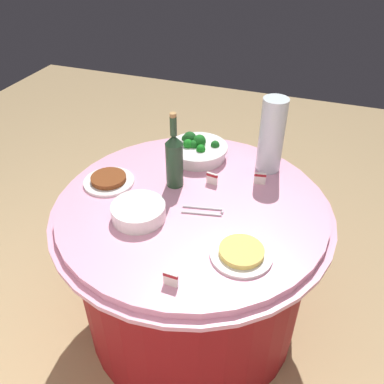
{
  "coord_description": "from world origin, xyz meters",
  "views": [
    {
      "loc": [
        -0.44,
        1.23,
        1.75
      ],
      "look_at": [
        0.0,
        0.0,
        0.79
      ],
      "focal_mm": 37.73,
      "sensor_mm": 36.0,
      "label": 1
    }
  ],
  "objects_px": {
    "serving_tongs": "(204,211)",
    "label_placard_mid": "(171,279)",
    "label_placard_front": "(260,178)",
    "broccoli_bowl": "(198,150)",
    "food_plate_stir_fry": "(109,180)",
    "plate_stack": "(139,211)",
    "wine_bottle": "(174,159)",
    "label_placard_rear": "(212,178)",
    "food_plate_noodles": "(241,253)",
    "decorative_fruit_vase": "(271,139)"
  },
  "relations": [
    {
      "from": "food_plate_noodles",
      "to": "label_placard_mid",
      "type": "distance_m",
      "value": 0.27
    },
    {
      "from": "label_placard_rear",
      "to": "label_placard_mid",
      "type": "bearing_deg",
      "value": 94.39
    },
    {
      "from": "label_placard_front",
      "to": "plate_stack",
      "type": "bearing_deg",
      "value": 44.18
    },
    {
      "from": "plate_stack",
      "to": "wine_bottle",
      "type": "xyz_separation_m",
      "value": [
        -0.05,
        -0.26,
        0.1
      ]
    },
    {
      "from": "broccoli_bowl",
      "to": "plate_stack",
      "type": "relative_size",
      "value": 1.33
    },
    {
      "from": "plate_stack",
      "to": "label_placard_mid",
      "type": "distance_m",
      "value": 0.37
    },
    {
      "from": "plate_stack",
      "to": "label_placard_front",
      "type": "xyz_separation_m",
      "value": [
        -0.39,
        -0.38,
        0.0
      ]
    },
    {
      "from": "serving_tongs",
      "to": "food_plate_stir_fry",
      "type": "distance_m",
      "value": 0.46
    },
    {
      "from": "broccoli_bowl",
      "to": "plate_stack",
      "type": "height_order",
      "value": "broccoli_bowl"
    },
    {
      "from": "decorative_fruit_vase",
      "to": "serving_tongs",
      "type": "xyz_separation_m",
      "value": [
        0.18,
        0.4,
        -0.15
      ]
    },
    {
      "from": "label_placard_front",
      "to": "label_placard_mid",
      "type": "height_order",
      "value": "same"
    },
    {
      "from": "food_plate_stir_fry",
      "to": "wine_bottle",
      "type": "bearing_deg",
      "value": -162.56
    },
    {
      "from": "label_placard_mid",
      "to": "food_plate_noodles",
      "type": "bearing_deg",
      "value": -131.49
    },
    {
      "from": "food_plate_noodles",
      "to": "label_placard_mid",
      "type": "relative_size",
      "value": 4.0
    },
    {
      "from": "broccoli_bowl",
      "to": "label_placard_mid",
      "type": "bearing_deg",
      "value": 102.87
    },
    {
      "from": "decorative_fruit_vase",
      "to": "label_placard_mid",
      "type": "xyz_separation_m",
      "value": [
        0.16,
        0.79,
        -0.12
      ]
    },
    {
      "from": "decorative_fruit_vase",
      "to": "food_plate_stir_fry",
      "type": "relative_size",
      "value": 1.55
    },
    {
      "from": "wine_bottle",
      "to": "label_placard_front",
      "type": "distance_m",
      "value": 0.38
    },
    {
      "from": "broccoli_bowl",
      "to": "plate_stack",
      "type": "xyz_separation_m",
      "value": [
        0.07,
        0.5,
        -0.01
      ]
    },
    {
      "from": "serving_tongs",
      "to": "label_placard_rear",
      "type": "xyz_separation_m",
      "value": [
        0.03,
        -0.19,
        0.03
      ]
    },
    {
      "from": "broccoli_bowl",
      "to": "label_placard_front",
      "type": "relative_size",
      "value": 5.09
    },
    {
      "from": "food_plate_noodles",
      "to": "label_placard_rear",
      "type": "xyz_separation_m",
      "value": [
        0.23,
        -0.38,
        0.02
      ]
    },
    {
      "from": "wine_bottle",
      "to": "decorative_fruit_vase",
      "type": "height_order",
      "value": "decorative_fruit_vase"
    },
    {
      "from": "plate_stack",
      "to": "food_plate_stir_fry",
      "type": "height_order",
      "value": "plate_stack"
    },
    {
      "from": "label_placard_mid",
      "to": "broccoli_bowl",
      "type": "bearing_deg",
      "value": -77.13
    },
    {
      "from": "serving_tongs",
      "to": "label_placard_mid",
      "type": "bearing_deg",
      "value": 92.64
    },
    {
      "from": "broccoli_bowl",
      "to": "food_plate_stir_fry",
      "type": "xyz_separation_m",
      "value": [
        0.29,
        0.33,
        -0.03
      ]
    },
    {
      "from": "broccoli_bowl",
      "to": "plate_stack",
      "type": "bearing_deg",
      "value": 82.43
    },
    {
      "from": "broccoli_bowl",
      "to": "wine_bottle",
      "type": "xyz_separation_m",
      "value": [
        0.02,
        0.25,
        0.09
      ]
    },
    {
      "from": "broccoli_bowl",
      "to": "label_placard_front",
      "type": "distance_m",
      "value": 0.35
    },
    {
      "from": "plate_stack",
      "to": "wine_bottle",
      "type": "bearing_deg",
      "value": -100.92
    },
    {
      "from": "label_placard_mid",
      "to": "plate_stack",
      "type": "bearing_deg",
      "value": -48.15
    },
    {
      "from": "label_placard_front",
      "to": "label_placard_rear",
      "type": "height_order",
      "value": "same"
    },
    {
      "from": "broccoli_bowl",
      "to": "label_placard_front",
      "type": "bearing_deg",
      "value": 159.72
    },
    {
      "from": "wine_bottle",
      "to": "food_plate_stir_fry",
      "type": "height_order",
      "value": "wine_bottle"
    },
    {
      "from": "label_placard_front",
      "to": "label_placard_mid",
      "type": "relative_size",
      "value": 1.0
    },
    {
      "from": "wine_bottle",
      "to": "food_plate_noodles",
      "type": "distance_m",
      "value": 0.51
    },
    {
      "from": "broccoli_bowl",
      "to": "serving_tongs",
      "type": "xyz_separation_m",
      "value": [
        -0.16,
        0.39,
        -0.04
      ]
    },
    {
      "from": "decorative_fruit_vase",
      "to": "food_plate_noodles",
      "type": "xyz_separation_m",
      "value": [
        -0.02,
        0.59,
        -0.14
      ]
    },
    {
      "from": "food_plate_stir_fry",
      "to": "label_placard_front",
      "type": "xyz_separation_m",
      "value": [
        -0.62,
        -0.21,
        0.02
      ]
    },
    {
      "from": "wine_bottle",
      "to": "label_placard_mid",
      "type": "height_order",
      "value": "wine_bottle"
    },
    {
      "from": "label_placard_mid",
      "to": "serving_tongs",
      "type": "bearing_deg",
      "value": -87.36
    },
    {
      "from": "broccoli_bowl",
      "to": "wine_bottle",
      "type": "height_order",
      "value": "wine_bottle"
    },
    {
      "from": "label_placard_front",
      "to": "wine_bottle",
      "type": "bearing_deg",
      "value": 20.17
    },
    {
      "from": "label_placard_front",
      "to": "serving_tongs",
      "type": "bearing_deg",
      "value": 57.66
    },
    {
      "from": "food_plate_stir_fry",
      "to": "label_placard_front",
      "type": "height_order",
      "value": "label_placard_front"
    },
    {
      "from": "decorative_fruit_vase",
      "to": "food_plate_noodles",
      "type": "bearing_deg",
      "value": 92.24
    },
    {
      "from": "wine_bottle",
      "to": "serving_tongs",
      "type": "xyz_separation_m",
      "value": [
        -0.18,
        0.14,
        -0.12
      ]
    },
    {
      "from": "label_placard_rear",
      "to": "wine_bottle",
      "type": "bearing_deg",
      "value": 20.31
    },
    {
      "from": "serving_tongs",
      "to": "food_plate_stir_fry",
      "type": "height_order",
      "value": "food_plate_stir_fry"
    }
  ]
}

